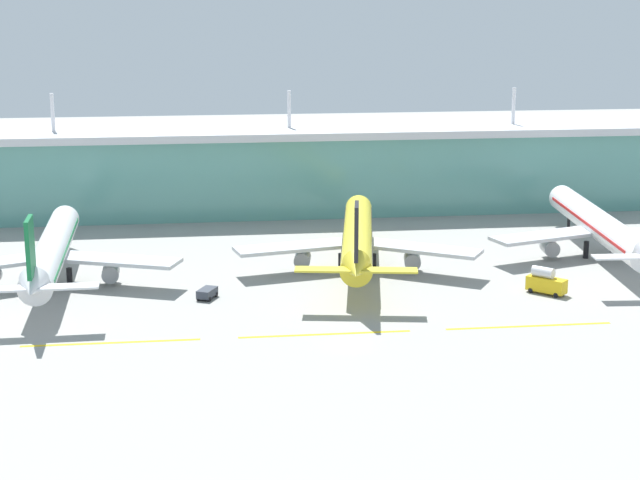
% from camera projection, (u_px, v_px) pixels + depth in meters
% --- Properties ---
extents(ground_plane, '(600.00, 600.00, 0.00)m').
position_uv_depth(ground_plane, '(348.00, 345.00, 162.50)').
color(ground_plane, gray).
extents(terminal_building, '(288.00, 34.00, 30.15)m').
position_uv_depth(terminal_building, '(288.00, 166.00, 259.64)').
color(terminal_building, '#5B9E93').
rests_on(terminal_building, ground).
extents(airliner_near, '(48.79, 63.77, 18.90)m').
position_uv_depth(airliner_near, '(51.00, 252.00, 193.31)').
color(airliner_near, silver).
rests_on(airliner_near, ground).
extents(airliner_middle, '(48.13, 63.43, 18.90)m').
position_uv_depth(airliner_middle, '(358.00, 238.00, 204.05)').
color(airliner_middle, yellow).
rests_on(airliner_middle, ground).
extents(airliner_far, '(48.67, 66.38, 18.90)m').
position_uv_depth(airliner_far, '(601.00, 226.00, 214.08)').
color(airliner_far, white).
rests_on(airliner_far, ground).
extents(taxiway_stripe_mid_west, '(28.00, 0.70, 0.04)m').
position_uv_depth(taxiway_stripe_mid_west, '(111.00, 343.00, 163.29)').
color(taxiway_stripe_mid_west, yellow).
rests_on(taxiway_stripe_mid_west, ground).
extents(taxiway_stripe_centre, '(28.00, 0.70, 0.04)m').
position_uv_depth(taxiway_stripe_centre, '(325.00, 334.00, 167.29)').
color(taxiway_stripe_centre, yellow).
rests_on(taxiway_stripe_centre, ground).
extents(taxiway_stripe_mid_east, '(28.00, 0.70, 0.04)m').
position_uv_depth(taxiway_stripe_mid_east, '(529.00, 326.00, 171.30)').
color(taxiway_stripe_mid_east, yellow).
rests_on(taxiway_stripe_mid_east, ground).
extents(fuel_truck, '(6.91, 6.95, 4.95)m').
position_uv_depth(fuel_truck, '(546.00, 282.00, 188.94)').
color(fuel_truck, gold).
rests_on(fuel_truck, ground).
extents(pushback_tug, '(4.06, 5.00, 1.85)m').
position_uv_depth(pushback_tug, '(207.00, 293.00, 186.15)').
color(pushback_tug, '#333842').
rests_on(pushback_tug, ground).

